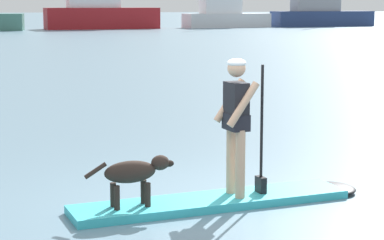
% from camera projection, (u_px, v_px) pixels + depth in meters
% --- Properties ---
extents(ground_plane, '(400.00, 400.00, 0.00)m').
position_uv_depth(ground_plane, '(211.00, 206.00, 8.78)').
color(ground_plane, slate).
extents(paddleboard, '(3.80, 1.21, 0.10)m').
position_uv_depth(paddleboard, '(229.00, 200.00, 8.86)').
color(paddleboard, '#33B2BF').
rests_on(paddleboard, ground_plane).
extents(person_paddler, '(0.64, 0.53, 1.68)m').
position_uv_depth(person_paddler, '(237.00, 117.00, 8.74)').
color(person_paddler, tan).
rests_on(person_paddler, paddleboard).
extents(dog, '(1.08, 0.31, 0.58)m').
position_uv_depth(dog, '(134.00, 173.00, 8.35)').
color(dog, '#2D231E').
rests_on(dog, paddleboard).
extents(moored_boat_far_port, '(11.16, 4.14, 4.95)m').
position_uv_depth(moored_boat_far_port, '(100.00, 12.00, 70.31)').
color(moored_boat_far_port, maroon).
rests_on(moored_boat_far_port, ground_plane).
extents(moored_boat_starboard, '(9.32, 4.02, 9.89)m').
position_uv_depth(moored_boat_starboard, '(225.00, 15.00, 74.17)').
color(moored_boat_starboard, silver).
rests_on(moored_boat_starboard, ground_plane).
extents(moored_boat_center, '(11.76, 3.95, 9.21)m').
position_uv_depth(moored_boat_center, '(321.00, 15.00, 77.96)').
color(moored_boat_center, navy).
rests_on(moored_boat_center, ground_plane).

